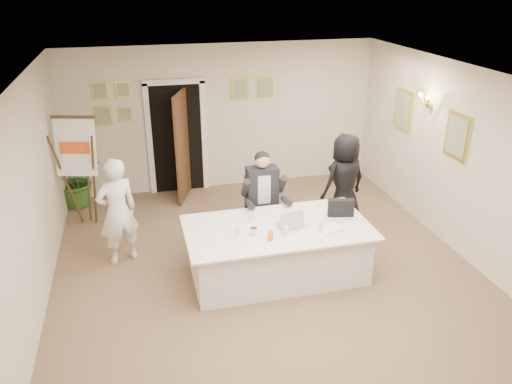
{
  "coord_description": "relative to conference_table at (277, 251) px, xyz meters",
  "views": [
    {
      "loc": [
        -1.65,
        -5.76,
        3.99
      ],
      "look_at": [
        -0.06,
        0.6,
        1.08
      ],
      "focal_mm": 35.0,
      "sensor_mm": 36.0,
      "label": 1
    }
  ],
  "objects": [
    {
      "name": "potted_palm",
      "position": [
        -2.92,
        3.14,
        0.13
      ],
      "size": [
        1.0,
        0.89,
        1.05
      ],
      "primitive_type": "imported",
      "rotation": [
        0.0,
        0.0,
        0.08
      ],
      "color": "#2A561C",
      "rests_on": "floor"
    },
    {
      "name": "laptop_bag",
      "position": [
        0.97,
        0.1,
        0.51
      ],
      "size": [
        0.38,
        0.18,
        0.26
      ],
      "primitive_type": "cube",
      "rotation": [
        0.0,
        0.0,
        -0.22
      ],
      "color": "black",
      "rests_on": "conference_table"
    },
    {
      "name": "steel_jug",
      "position": [
        -0.38,
        -0.16,
        0.44
      ],
      "size": [
        0.1,
        0.1,
        0.11
      ],
      "primitive_type": "cylinder",
      "rotation": [
        0.0,
        0.0,
        -0.08
      ],
      "color": "silver",
      "rests_on": "conference_table"
    },
    {
      "name": "wall_left",
      "position": [
        -3.12,
        -0.06,
        1.01
      ],
      "size": [
        0.1,
        7.0,
        2.8
      ],
      "primitive_type": "cube",
      "color": "beige",
      "rests_on": "floor"
    },
    {
      "name": "laptop",
      "position": [
        0.17,
        0.01,
        0.52
      ],
      "size": [
        0.41,
        0.42,
        0.28
      ],
      "primitive_type": null,
      "rotation": [
        0.0,
        0.0,
        0.19
      ],
      "color": "#B7BABC",
      "rests_on": "conference_table"
    },
    {
      "name": "glass_c",
      "position": [
        0.52,
        -0.27,
        0.45
      ],
      "size": [
        0.08,
        0.08,
        0.14
      ],
      "primitive_type": "cylinder",
      "rotation": [
        0.0,
        0.0,
        -0.35
      ],
      "color": "silver",
      "rests_on": "conference_table"
    },
    {
      "name": "wall_front",
      "position": [
        -0.12,
        -3.56,
        1.01
      ],
      "size": [
        6.0,
        0.1,
        2.8
      ],
      "primitive_type": "cube",
      "color": "beige",
      "rests_on": "floor"
    },
    {
      "name": "plate_left",
      "position": [
        -0.97,
        -0.25,
        0.39
      ],
      "size": [
        0.21,
        0.21,
        0.01
      ],
      "primitive_type": "cylinder",
      "rotation": [
        0.0,
        0.0,
        -0.06
      ],
      "color": "white",
      "rests_on": "conference_table"
    },
    {
      "name": "glass_b",
      "position": [
        0.02,
        -0.28,
        0.45
      ],
      "size": [
        0.08,
        0.08,
        0.14
      ],
      "primitive_type": "cylinder",
      "rotation": [
        0.0,
        0.0,
        -0.23
      ],
      "color": "silver",
      "rests_on": "conference_table"
    },
    {
      "name": "glass_a",
      "position": [
        -0.59,
        -0.11,
        0.45
      ],
      "size": [
        0.07,
        0.07,
        0.14
      ],
      "primitive_type": "cylinder",
      "rotation": [
        0.0,
        0.0,
        0.25
      ],
      "color": "silver",
      "rests_on": "conference_table"
    },
    {
      "name": "seated_man",
      "position": [
        0.04,
        0.97,
        0.37
      ],
      "size": [
        0.72,
        0.76,
        1.54
      ],
      "primitive_type": null,
      "rotation": [
        0.0,
        0.0,
        0.09
      ],
      "color": "black",
      "rests_on": "floor"
    },
    {
      "name": "oj_glass",
      "position": [
        -0.2,
        -0.34,
        0.45
      ],
      "size": [
        0.08,
        0.08,
        0.13
      ],
      "primitive_type": "cylinder",
      "rotation": [
        0.0,
        0.0,
        -0.15
      ],
      "color": "orange",
      "rests_on": "conference_table"
    },
    {
      "name": "floor",
      "position": [
        -0.12,
        -0.06,
        -0.39
      ],
      "size": [
        7.0,
        7.0,
        0.0
      ],
      "primitive_type": "plane",
      "color": "brown",
      "rests_on": "ground"
    },
    {
      "name": "wall_right",
      "position": [
        2.88,
        -0.06,
        1.01
      ],
      "size": [
        0.1,
        7.0,
        2.8
      ],
      "primitive_type": "cube",
      "color": "beige",
      "rests_on": "floor"
    },
    {
      "name": "pictures_right_wall",
      "position": [
        2.85,
        1.14,
        1.36
      ],
      "size": [
        0.06,
        2.2,
        0.8
      ],
      "primitive_type": null,
      "color": "#DFD14C",
      "rests_on": "wall_right"
    },
    {
      "name": "standing_woman",
      "position": [
        1.5,
        1.2,
        0.42
      ],
      "size": [
        0.9,
        0.7,
        1.62
      ],
      "primitive_type": "imported",
      "rotation": [
        0.0,
        0.0,
        3.4
      ],
      "color": "black",
      "rests_on": "floor"
    },
    {
      "name": "paper_stack",
      "position": [
        0.66,
        -0.27,
        0.4
      ],
      "size": [
        0.36,
        0.3,
        0.03
      ],
      "primitive_type": "cube",
      "rotation": [
        0.0,
        0.0,
        0.32
      ],
      "color": "white",
      "rests_on": "conference_table"
    },
    {
      "name": "wall_back",
      "position": [
        -0.12,
        3.44,
        1.01
      ],
      "size": [
        6.0,
        0.1,
        2.8
      ],
      "primitive_type": "cube",
      "color": "beige",
      "rests_on": "floor"
    },
    {
      "name": "wall_sconce",
      "position": [
        2.78,
        1.14,
        1.71
      ],
      "size": [
        0.2,
        0.3,
        0.24
      ],
      "primitive_type": null,
      "color": "#BB893B",
      "rests_on": "wall_right"
    },
    {
      "name": "conference_table",
      "position": [
        0.0,
        0.0,
        0.0
      ],
      "size": [
        2.55,
        1.37,
        0.78
      ],
      "color": "white",
      "rests_on": "floor"
    },
    {
      "name": "doorway",
      "position": [
        -1.0,
        3.26,
        0.65
      ],
      "size": [
        1.14,
        0.86,
        2.2
      ],
      "color": "black",
      "rests_on": "floor"
    },
    {
      "name": "glass_d",
      "position": [
        -0.32,
        0.25,
        0.45
      ],
      "size": [
        0.09,
        0.09,
        0.14
      ],
      "primitive_type": "cylinder",
      "rotation": [
        0.0,
        0.0,
        -0.33
      ],
      "color": "silver",
      "rests_on": "conference_table"
    },
    {
      "name": "plate_mid",
      "position": [
        -0.45,
        -0.34,
        0.39
      ],
      "size": [
        0.23,
        0.23,
        0.01
      ],
      "primitive_type": "cylinder",
      "rotation": [
        0.0,
        0.0,
        0.1
      ],
      "color": "white",
      "rests_on": "conference_table"
    },
    {
      "name": "flip_chart",
      "position": [
        -2.7,
        2.3,
        0.48
      ],
      "size": [
        0.68,
        0.49,
        1.88
      ],
      "color": "#342510",
      "rests_on": "floor"
    },
    {
      "name": "ceiling",
      "position": [
        -0.12,
        -0.06,
        2.41
      ],
      "size": [
        6.0,
        7.0,
        0.02
      ],
      "primitive_type": "cube",
      "color": "white",
      "rests_on": "wall_back"
    },
    {
      "name": "pictures_back_wall",
      "position": [
        -0.92,
        3.41,
        1.46
      ],
      "size": [
        3.4,
        0.06,
        0.8
      ],
      "primitive_type": null,
      "color": "#DFD14C",
      "rests_on": "wall_back"
    },
    {
      "name": "standing_man",
      "position": [
        -2.14,
        0.93,
        0.42
      ],
      "size": [
        0.7,
        0.59,
        1.63
      ],
      "primitive_type": "imported",
      "rotation": [
        0.0,
        0.0,
        3.53
      ],
      "color": "white",
      "rests_on": "floor"
    },
    {
      "name": "plate_near",
      "position": [
        -0.12,
        -0.47,
        0.39
      ],
      "size": [
        0.29,
        0.29,
        0.01
      ],
      "primitive_type": "cylinder",
      "rotation": [
        0.0,
        0.0,
        -0.31
      ],
      "color": "white",
      "rests_on": "conference_table"
    }
  ]
}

